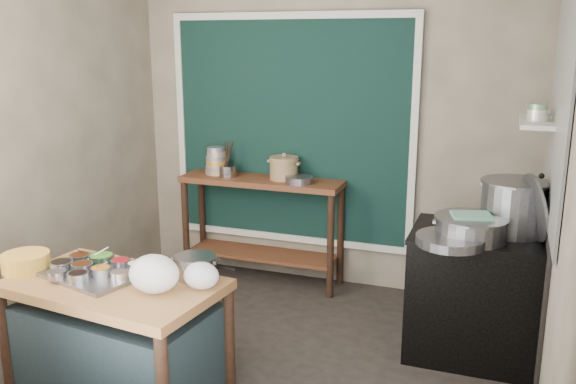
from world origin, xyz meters
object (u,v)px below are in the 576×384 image
(saucepan, at_px, (196,267))
(stock_pot, at_px, (514,207))
(prep_table, at_px, (118,340))
(utensil_cup, at_px, (228,171))
(steamer, at_px, (471,228))
(ceramic_crock, at_px, (284,169))
(yellow_basin, at_px, (26,262))
(back_counter, at_px, (262,230))
(condiment_tray, at_px, (94,274))
(stove_block, at_px, (478,296))

(saucepan, distance_m, stock_pot, 2.11)
(prep_table, height_order, utensil_cup, utensil_cup)
(steamer, bearing_deg, ceramic_crock, 149.86)
(yellow_basin, bearing_deg, ceramic_crock, 66.58)
(back_counter, bearing_deg, yellow_basin, -109.05)
(prep_table, height_order, yellow_basin, yellow_basin)
(ceramic_crock, bearing_deg, prep_table, -98.18)
(condiment_tray, relative_size, stock_pot, 1.28)
(utensil_cup, bearing_deg, prep_table, -84.10)
(back_counter, bearing_deg, prep_table, -92.82)
(utensil_cup, height_order, stock_pot, stock_pot)
(ceramic_crock, bearing_deg, back_counter, -169.40)
(back_counter, height_order, yellow_basin, back_counter)
(prep_table, bearing_deg, saucepan, 34.34)
(ceramic_crock, distance_m, stock_pot, 2.01)
(ceramic_crock, distance_m, steamer, 1.89)
(condiment_tray, height_order, utensil_cup, utensil_cup)
(steamer, bearing_deg, stock_pot, 45.31)
(condiment_tray, bearing_deg, utensil_cup, 91.12)
(prep_table, height_order, back_counter, back_counter)
(yellow_basin, xyz_separation_m, utensil_cup, (0.41, 2.03, 0.19))
(stock_pot, height_order, steamer, stock_pot)
(saucepan, relative_size, steamer, 0.53)
(yellow_basin, relative_size, saucepan, 1.14)
(back_counter, relative_size, saucepan, 5.76)
(steamer, bearing_deg, yellow_basin, -155.64)
(back_counter, height_order, steamer, steamer)
(saucepan, distance_m, ceramic_crock, 1.86)
(yellow_basin, height_order, steamer, steamer)
(prep_table, relative_size, stove_block, 1.39)
(stove_block, distance_m, condiment_tray, 2.53)
(condiment_tray, xyz_separation_m, utensil_cup, (-0.04, 1.96, 0.24))
(ceramic_crock, height_order, steamer, ceramic_crock)
(stove_block, xyz_separation_m, condiment_tray, (-2.17, -1.26, 0.34))
(prep_table, xyz_separation_m, steamer, (1.93, 1.12, 0.58))
(stove_block, bearing_deg, steamer, -111.32)
(back_counter, distance_m, stock_pot, 2.26)
(condiment_tray, bearing_deg, yellow_basin, -171.07)
(yellow_basin, relative_size, stock_pot, 0.63)
(stove_block, xyz_separation_m, ceramic_crock, (-1.70, 0.77, 0.61))
(ceramic_crock, relative_size, steamer, 0.56)
(prep_table, relative_size, yellow_basin, 4.36)
(stove_block, bearing_deg, back_counter, 158.98)
(ceramic_crock, bearing_deg, stove_block, -24.24)
(utensil_cup, xyz_separation_m, steamer, (2.14, -0.88, -0.04))
(condiment_tray, distance_m, yellow_basin, 0.45)
(saucepan, height_order, ceramic_crock, ceramic_crock)
(condiment_tray, distance_m, steamer, 2.37)
(condiment_tray, bearing_deg, steamer, 27.26)
(yellow_basin, distance_m, ceramic_crock, 2.30)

